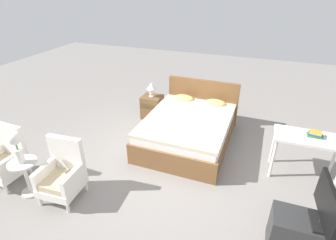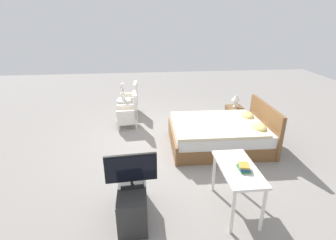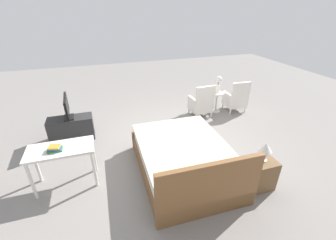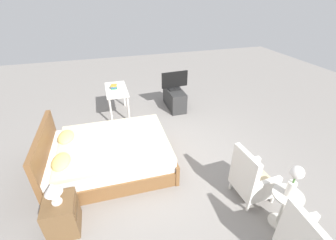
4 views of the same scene
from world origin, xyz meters
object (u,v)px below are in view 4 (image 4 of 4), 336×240
Objects in this scene: tv_stand at (174,99)px; vanity_desk at (117,93)px; bed at (108,155)px; nightstand at (62,216)px; flower_vase at (295,178)px; tv_flatscreen at (175,81)px; book_stack at (114,87)px; table_lamp at (53,191)px; side_table at (284,205)px; armchair_by_window_right at (251,179)px.

vanity_desk is at bearing 89.76° from tv_stand.
nightstand is (-1.09, 0.68, -0.03)m from bed.
flower_vase is 0.66× the size of tv_flatscreen.
bed is at bearing 171.10° from book_stack.
tv_flatscreen reaches higher than table_lamp.
book_stack is at bearing -17.61° from table_lamp.
tv_flatscreen reaches higher than book_stack.
table_lamp is (-0.00, 0.00, 0.48)m from nightstand.
side_table is at bearing -104.82° from nightstand.
table_lamp is at bearing 161.24° from vanity_desk.
tv_flatscreen is at bearing -92.51° from book_stack.
table_lamp reaches higher than nightstand.
flower_vase reaches higher than table_lamp.
book_stack is at bearing -8.90° from bed.
side_table is 2.58× the size of book_stack.
tv_stand is 0.52m from tv_flatscreen.
table_lamp is (0.23, 2.76, 0.37)m from armchair_by_window_right.
vanity_desk is at bearing 27.05° from armchair_by_window_right.
side_table is 1.75× the size of table_lamp.
tv_stand is 1.33× the size of tv_flatscreen.
side_table is 1.21× the size of flower_vase.
nightstand is 4.09m from tv_flatscreen.
bed is at bearing 169.48° from vanity_desk.
bed is at bearing -32.04° from table_lamp.
side_table is 0.51m from flower_vase.
tv_stand is 0.92× the size of vanity_desk.
tv_stand is at bearing -92.59° from book_stack.
side_table reaches higher than nightstand.
armchair_by_window_right reaches higher than table_lamp.
tv_stand is (3.88, 0.32, -0.60)m from flower_vase.
flower_vase is at bearing -154.22° from book_stack.
tv_flatscreen is at bearing -43.50° from bed.
flower_vase is at bearing -154.42° from vanity_desk.
table_lamp is 4.05m from tv_flatscreen.
flower_vase reaches higher than vanity_desk.
book_stack is at bearing 25.78° from side_table.
side_table is 3.89m from tv_stand.
tv_flatscreen is (3.11, -2.60, 0.04)m from table_lamp.
armchair_by_window_right is 1.93× the size of flower_vase.
bed reaches higher than book_stack.
flower_vase is 0.46× the size of vanity_desk.
tv_flatscreen is (0.00, 0.00, 0.52)m from tv_stand.
table_lamp is 0.32× the size of vanity_desk.
book_stack is at bearing 87.49° from tv_flatscreen.
tv_stand is at bearing -90.24° from vanity_desk.
tv_stand is at bearing 4.70° from flower_vase.
book_stack is (3.18, -1.01, 0.03)m from table_lamp.
flower_vase reaches higher than armchair_by_window_right.
bed reaches higher than armchair_by_window_right.
bed is at bearing 57.65° from armchair_by_window_right.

